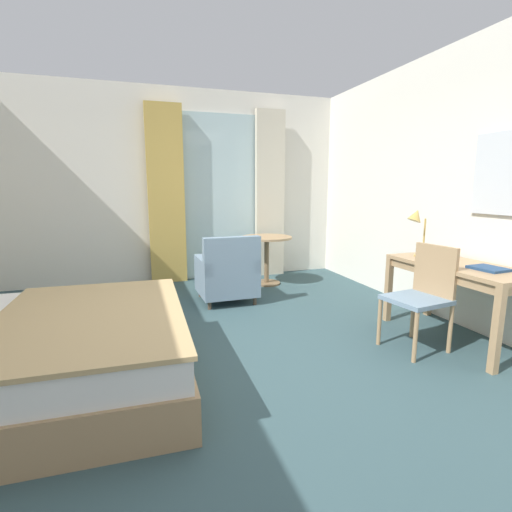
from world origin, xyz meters
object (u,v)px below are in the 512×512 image
desk_lamp (417,223)px  closed_book (489,269)px  writing_desk (460,273)px  round_cafe_table (267,249)px  bed (34,354)px  desk_chair (423,291)px  armchair_by_window (227,275)px

desk_lamp → closed_book: (0.17, -0.71, -0.33)m
writing_desk → round_cafe_table: 2.73m
bed → desk_chair: (3.12, -0.19, 0.24)m
writing_desk → armchair_by_window: bearing=134.4°
bed → desk_lamp: desk_lamp is taller
desk_lamp → armchair_by_window: bearing=139.7°
closed_book → desk_lamp: bearing=99.2°
writing_desk → closed_book: size_ratio=4.89×
writing_desk → desk_chair: 0.47m
bed → round_cafe_table: size_ratio=2.73×
bed → round_cafe_table: (2.56, 2.41, 0.25)m
desk_chair → desk_lamp: desk_lamp is taller
round_cafe_table → desk_lamp: bearing=-67.6°
writing_desk → desk_chair: (-0.45, -0.06, -0.12)m
writing_desk → desk_lamp: size_ratio=2.68×
desk_chair → armchair_by_window: size_ratio=1.08×
writing_desk → round_cafe_table: size_ratio=1.81×
writing_desk → desk_chair: size_ratio=1.45×
closed_book → round_cafe_table: size_ratio=0.37×
desk_lamp → closed_book: 0.80m
desk_lamp → round_cafe_table: 2.34m
round_cafe_table → armchair_by_window: bearing=-137.2°
closed_book → armchair_by_window: armchair_by_window is taller
bed → writing_desk: size_ratio=1.51×
closed_book → round_cafe_table: closed_book is taller
closed_book → armchair_by_window: 2.80m
desk_chair → closed_book: desk_chair is taller
bed → desk_lamp: size_ratio=4.04×
round_cafe_table → closed_book: bearing=-69.7°
writing_desk → armchair_by_window: armchair_by_window is taller
round_cafe_table → writing_desk: bearing=-68.2°
bed → desk_chair: size_ratio=2.19×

